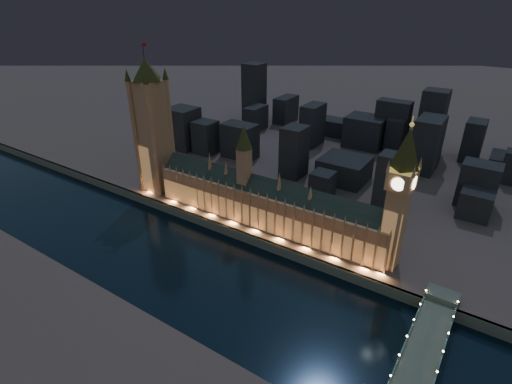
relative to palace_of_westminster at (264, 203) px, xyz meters
The scene contains 8 objects.
ground_plane 67.66m from the palace_of_westminster, 97.76° to the right, with size 2000.00×2000.00×0.00m, color black.
north_bank 458.88m from the palace_of_westminster, 91.05° to the left, with size 2000.00×960.00×8.00m, color brown.
embankment_wall 31.65m from the palace_of_westminster, 112.07° to the right, with size 2000.00×2.50×8.00m, color #4C4F46.
palace_of_westminster is the anchor object (origin of this frame).
victoria_tower 127.25m from the palace_of_westminster, behind, with size 31.68×31.68×130.59m.
elizabeth_tower 107.19m from the palace_of_westminster, ahead, with size 18.00×18.00×104.23m.
westminster_bridge 154.18m from the palace_of_westminster, 25.25° to the right, with size 18.73×113.00×15.90m.
city_backdrop 185.54m from the palace_of_westminster, 81.95° to the left, with size 433.90×215.63×79.11m.
Camera 1 is at (155.53, -172.88, 176.05)m, focal length 28.00 mm.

